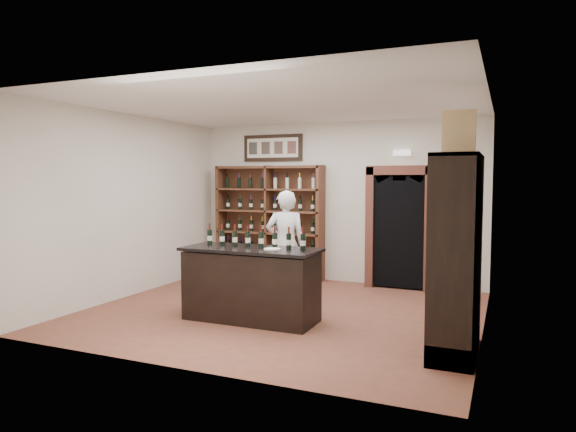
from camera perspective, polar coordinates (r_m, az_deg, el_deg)
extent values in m
plane|color=brown|center=(7.64, -0.64, -10.54)|extent=(5.50, 5.50, 0.00)
plane|color=white|center=(7.47, -0.66, 12.32)|extent=(5.50, 5.50, 0.00)
cube|color=silver|center=(9.74, 5.33, 1.54)|extent=(5.50, 0.04, 3.00)
cube|color=silver|center=(8.88, -17.09, 1.13)|extent=(0.04, 5.00, 3.00)
cube|color=silver|center=(6.78, 21.12, 0.17)|extent=(0.04, 5.00, 3.00)
cube|color=brown|center=(10.21, -1.69, -0.58)|extent=(2.20, 0.02, 2.20)
cube|color=brown|center=(10.55, -7.38, -0.46)|extent=(0.06, 0.38, 2.20)
cube|color=brown|center=(9.64, 3.63, -0.86)|extent=(0.06, 0.38, 2.20)
cube|color=brown|center=(10.05, -2.13, -0.65)|extent=(0.04, 0.38, 2.20)
cube|color=brown|center=(10.19, -2.11, -6.60)|extent=(2.18, 0.38, 0.04)
cube|color=brown|center=(10.12, -2.12, -4.24)|extent=(2.18, 0.38, 0.04)
cube|color=brown|center=(10.07, -2.12, -1.85)|extent=(2.18, 0.38, 0.03)
cube|color=brown|center=(10.04, -2.13, 0.55)|extent=(2.18, 0.38, 0.04)
cube|color=brown|center=(10.02, -2.14, 2.97)|extent=(2.18, 0.38, 0.04)
cube|color=brown|center=(10.02, -2.14, 5.40)|extent=(2.18, 0.38, 0.04)
cube|color=black|center=(10.20, -1.71, 7.57)|extent=(1.25, 0.04, 0.52)
cube|color=black|center=(9.30, 12.34, -1.41)|extent=(0.97, 0.29, 2.05)
cube|color=#B05944|center=(9.39, 9.23, -1.19)|extent=(0.14, 0.35, 2.15)
cube|color=#B05944|center=(9.20, 15.47, -1.40)|extent=(0.14, 0.35, 2.15)
cube|color=#B05944|center=(9.24, 12.41, 4.98)|extent=(1.15, 0.35, 0.16)
cube|color=white|center=(9.35, 12.57, 6.87)|extent=(0.30, 0.10, 0.10)
cube|color=black|center=(7.09, -4.12, -7.81)|extent=(1.80, 0.70, 0.94)
cube|color=black|center=(7.00, -4.14, -3.72)|extent=(1.88, 0.78, 0.04)
cylinder|color=black|center=(7.44, -8.70, -2.33)|extent=(0.07, 0.07, 0.21)
cylinder|color=silver|center=(7.44, -8.70, -2.45)|extent=(0.07, 0.07, 0.07)
cylinder|color=#5A1C14|center=(7.42, -8.71, -1.18)|extent=(0.03, 0.03, 0.09)
cylinder|color=black|center=(7.33, -7.33, -2.41)|extent=(0.07, 0.07, 0.21)
cylinder|color=silver|center=(7.33, -7.33, -2.53)|extent=(0.07, 0.07, 0.07)
cylinder|color=#5A1C14|center=(7.31, -7.35, -1.24)|extent=(0.03, 0.03, 0.09)
cylinder|color=black|center=(7.23, -5.93, -2.49)|extent=(0.07, 0.07, 0.21)
cylinder|color=silver|center=(7.23, -5.93, -2.61)|extent=(0.07, 0.07, 0.07)
cylinder|color=#5A1C14|center=(7.21, -5.94, -1.31)|extent=(0.03, 0.03, 0.09)
cylinder|color=black|center=(7.13, -4.48, -2.57)|extent=(0.07, 0.07, 0.21)
cylinder|color=silver|center=(7.13, -4.48, -2.69)|extent=(0.07, 0.07, 0.07)
cylinder|color=#5A1C14|center=(7.11, -4.49, -1.37)|extent=(0.03, 0.03, 0.09)
cylinder|color=black|center=(7.04, -3.00, -2.65)|extent=(0.07, 0.07, 0.21)
cylinder|color=silver|center=(7.04, -3.00, -2.77)|extent=(0.07, 0.07, 0.07)
cylinder|color=#5A1C14|center=(7.02, -3.01, -1.44)|extent=(0.03, 0.03, 0.09)
cylinder|color=black|center=(6.95, -1.48, -2.73)|extent=(0.07, 0.07, 0.21)
cylinder|color=silver|center=(6.95, -1.48, -2.86)|extent=(0.07, 0.07, 0.07)
cylinder|color=#5A1C14|center=(6.93, -1.48, -1.50)|extent=(0.03, 0.03, 0.09)
cylinder|color=black|center=(6.87, 0.08, -2.82)|extent=(0.07, 0.07, 0.21)
cylinder|color=silver|center=(6.87, 0.08, -2.94)|extent=(0.07, 0.07, 0.07)
cylinder|color=#5A1C14|center=(6.85, 0.08, -1.57)|extent=(0.03, 0.03, 0.09)
cylinder|color=black|center=(6.79, 1.68, -2.90)|extent=(0.07, 0.07, 0.21)
cylinder|color=silver|center=(6.79, 1.68, -3.02)|extent=(0.07, 0.07, 0.07)
cylinder|color=#5A1C14|center=(6.77, 1.68, -1.64)|extent=(0.03, 0.03, 0.09)
cube|color=black|center=(5.92, 20.40, -4.23)|extent=(0.02, 1.20, 2.20)
cube|color=black|center=(5.37, 17.62, -5.01)|extent=(0.48, 0.04, 2.20)
cube|color=black|center=(6.51, 18.64, -3.45)|extent=(0.48, 0.04, 2.20)
cube|color=black|center=(5.89, 18.41, 6.31)|extent=(0.48, 1.20, 0.04)
cube|color=black|center=(6.15, 17.97, -13.23)|extent=(0.48, 1.20, 0.24)
cube|color=black|center=(6.09, 18.02, -11.16)|extent=(0.48, 1.16, 0.03)
cube|color=black|center=(5.97, 18.13, -6.06)|extent=(0.48, 1.16, 0.03)
cube|color=black|center=(5.90, 18.25, -0.79)|extent=(0.48, 1.16, 0.03)
imported|color=white|center=(8.35, -0.26, -3.16)|extent=(0.75, 0.63, 1.75)
cylinder|color=silver|center=(6.80, -1.77, -3.70)|extent=(0.22, 0.22, 0.02)
cube|color=tan|center=(6.30, 18.46, 8.71)|extent=(0.37, 0.16, 0.52)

